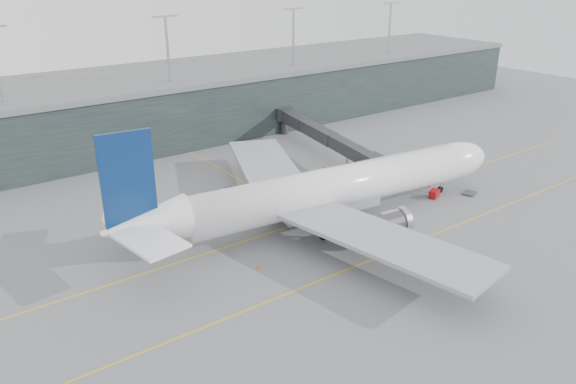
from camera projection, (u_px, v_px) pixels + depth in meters
ground at (273, 219)px, 94.87m from camera, size 320.00×320.00×0.00m
taxiline_a at (287, 227)px, 91.89m from camera, size 160.00×0.25×0.02m
taxiline_b at (354, 267)px, 79.97m from camera, size 160.00×0.25×0.02m
taxiline_lead_main at (237, 178)px, 112.50m from camera, size 0.25×60.00×0.02m
terminal at (136, 108)px, 135.16m from camera, size 240.00×36.00×29.00m
main_aircraft at (331, 189)px, 92.16m from camera, size 72.06×67.28×20.20m
jet_bridge at (310, 132)px, 125.39m from camera, size 11.52×44.02×6.65m
gse_cart at (434, 193)px, 103.06m from camera, size 2.51×2.04×1.48m
baggage_dolly at (470, 193)px, 104.95m from camera, size 3.22×2.90×0.26m
uld_a at (213, 201)px, 99.19m from camera, size 2.60×2.37×1.91m
uld_b at (230, 193)px, 102.72m from camera, size 2.34×1.98×1.93m
uld_c at (234, 193)px, 102.78m from camera, size 2.58×2.28×1.99m
cone_nose at (430, 185)px, 108.02m from camera, size 0.49×0.49×0.78m
cone_wing_stbd at (401, 246)px, 84.87m from camera, size 0.50×0.50×0.79m
cone_wing_port at (276, 183)px, 109.44m from camera, size 0.43×0.43×0.68m
cone_tail at (258, 267)px, 79.38m from camera, size 0.43×0.43×0.68m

